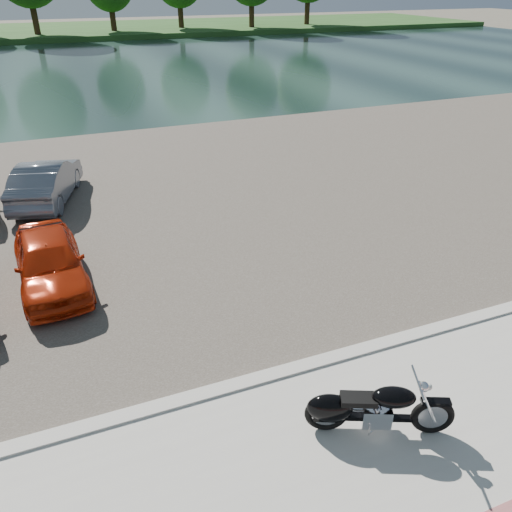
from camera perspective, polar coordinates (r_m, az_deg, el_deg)
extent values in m
plane|color=#595447|center=(8.21, 8.52, -22.49)|extent=(200.00, 200.00, 0.00)
cube|color=#B5B1AA|center=(9.35, 2.40, -13.43)|extent=(60.00, 0.30, 0.14)
cube|color=#423C35|center=(16.77, -10.23, 6.36)|extent=(60.00, 18.00, 0.04)
cube|color=#172B27|center=(44.79, -18.98, 19.53)|extent=(120.00, 40.00, 0.00)
cube|color=#1E4318|center=(76.54, -21.30, 22.85)|extent=(120.00, 24.00, 0.60)
cylinder|color=#332012|center=(68.90, -24.17, 24.57)|extent=(0.70, 0.70, 5.85)
cylinder|color=#332012|center=(70.89, -16.14, 25.32)|extent=(0.70, 0.70, 4.50)
cylinder|color=#332012|center=(73.92, -8.67, 26.32)|extent=(0.70, 0.70, 4.95)
cylinder|color=#332012|center=(73.98, -0.51, 26.79)|extent=(0.70, 0.70, 5.40)
cylinder|color=#332012|center=(78.94, 5.92, 26.97)|extent=(0.70, 0.70, 5.85)
torus|color=black|center=(8.59, 19.51, -16.88)|extent=(0.67, 0.38, 0.68)
torus|color=black|center=(8.25, 8.01, -17.39)|extent=(0.67, 0.38, 0.68)
cylinder|color=#B2B2B7|center=(8.59, 19.51, -16.88)|extent=(0.45, 0.24, 0.46)
cylinder|color=#B2B2B7|center=(8.25, 8.01, -17.39)|extent=(0.45, 0.24, 0.46)
cylinder|color=silver|center=(8.27, 19.10, -15.96)|extent=(0.32, 0.18, 0.63)
cylinder|color=silver|center=(8.41, 18.74, -15.01)|extent=(0.32, 0.18, 0.63)
cylinder|color=silver|center=(8.03, 18.03, -13.59)|extent=(0.34, 0.70, 0.04)
sphere|color=silver|center=(8.11, 18.64, -13.97)|extent=(0.21, 0.21, 0.16)
sphere|color=silver|center=(8.13, 19.13, -13.94)|extent=(0.15, 0.15, 0.11)
cube|color=black|center=(8.38, 19.87, -15.39)|extent=(0.47, 0.31, 0.06)
cube|color=black|center=(8.43, 13.83, -17.49)|extent=(1.14, 0.58, 0.08)
cube|color=silver|center=(8.37, 13.54, -17.18)|extent=(0.54, 0.47, 0.34)
cylinder|color=silver|center=(8.25, 14.41, -16.18)|extent=(0.30, 0.26, 0.27)
cylinder|color=silver|center=(8.21, 12.99, -16.24)|extent=(0.30, 0.26, 0.27)
ellipsoid|color=black|center=(8.16, 15.49, -15.29)|extent=(0.77, 0.60, 0.32)
cube|color=black|center=(8.09, 11.64, -15.74)|extent=(0.62, 0.48, 0.10)
ellipsoid|color=black|center=(8.17, 8.43, -16.81)|extent=(0.80, 0.60, 0.50)
cube|color=black|center=(8.22, 8.03, -17.15)|extent=(0.44, 0.33, 0.30)
cylinder|color=silver|center=(8.51, 11.18, -17.09)|extent=(1.04, 0.53, 0.09)
cylinder|color=silver|center=(8.46, 11.23, -16.71)|extent=(1.04, 0.53, 0.09)
cylinder|color=#B2B2B7|center=(8.39, 12.87, -19.14)|extent=(0.08, 0.14, 0.22)
imported|color=#B3280B|center=(12.47, -22.51, -0.59)|extent=(1.75, 3.78, 1.25)
imported|color=slate|center=(17.50, -22.88, 7.87)|extent=(2.45, 4.25, 1.32)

